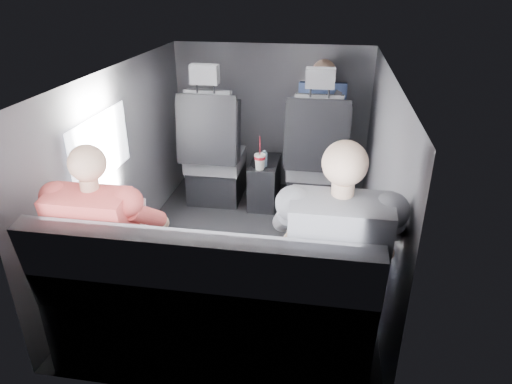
% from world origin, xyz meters
% --- Properties ---
extents(floor, '(2.60, 2.60, 0.00)m').
position_xyz_m(floor, '(0.00, 0.00, 0.00)').
color(floor, black).
rests_on(floor, ground).
extents(ceiling, '(2.60, 2.60, 0.00)m').
position_xyz_m(ceiling, '(0.00, 0.00, 1.35)').
color(ceiling, '#B2B2AD').
rests_on(ceiling, panel_back).
extents(panel_left, '(0.02, 2.60, 1.35)m').
position_xyz_m(panel_left, '(-0.90, 0.00, 0.68)').
color(panel_left, '#56565B').
rests_on(panel_left, floor).
extents(panel_right, '(0.02, 2.60, 1.35)m').
position_xyz_m(panel_right, '(0.90, 0.00, 0.68)').
color(panel_right, '#56565B').
rests_on(panel_right, floor).
extents(panel_front, '(1.80, 0.02, 1.35)m').
position_xyz_m(panel_front, '(0.00, 1.30, 0.68)').
color(panel_front, '#56565B').
rests_on(panel_front, floor).
extents(panel_back, '(1.80, 0.02, 1.35)m').
position_xyz_m(panel_back, '(0.00, -1.30, 0.68)').
color(panel_back, '#56565B').
rests_on(panel_back, floor).
extents(side_window, '(0.02, 0.75, 0.42)m').
position_xyz_m(side_window, '(-0.88, -0.30, 0.90)').
color(side_window, white).
rests_on(side_window, panel_left).
extents(seatbelt, '(0.35, 0.11, 0.59)m').
position_xyz_m(seatbelt, '(0.45, 0.67, 0.80)').
color(seatbelt, black).
rests_on(seatbelt, front_seat_right).
extents(front_seat_left, '(0.52, 0.58, 1.26)m').
position_xyz_m(front_seat_left, '(-0.45, 0.84, 0.40)').
color(front_seat_left, black).
rests_on(front_seat_left, floor).
extents(front_seat_right, '(0.52, 0.58, 1.26)m').
position_xyz_m(front_seat_right, '(0.45, 0.84, 0.40)').
color(front_seat_right, black).
rests_on(front_seat_right, floor).
extents(center_console, '(0.24, 0.48, 0.41)m').
position_xyz_m(center_console, '(0.00, 0.88, 0.20)').
color(center_console, black).
rests_on(center_console, floor).
extents(rear_bench, '(1.60, 0.57, 0.92)m').
position_xyz_m(rear_bench, '(0.00, -1.06, 0.31)').
color(rear_bench, '#5B5C60').
rests_on(rear_bench, floor).
extents(soda_cup, '(0.10, 0.10, 0.29)m').
position_xyz_m(soda_cup, '(-0.02, 0.70, 0.47)').
color(soda_cup, white).
rests_on(soda_cup, center_console).
extents(water_bottle, '(0.05, 0.05, 0.15)m').
position_xyz_m(water_bottle, '(0.01, 0.75, 0.47)').
color(water_bottle, '#A4C5DE').
rests_on(water_bottle, center_console).
extents(laptop_white, '(0.34, 0.32, 0.25)m').
position_xyz_m(laptop_white, '(-0.55, -0.76, 0.64)').
color(laptop_white, white).
rests_on(laptop_white, passenger_rear_left).
extents(laptop_black, '(0.34, 0.34, 0.21)m').
position_xyz_m(laptop_black, '(0.62, -0.76, 0.63)').
color(laptop_black, black).
rests_on(laptop_black, passenger_rear_right).
extents(passenger_rear_left, '(0.49, 0.61, 1.21)m').
position_xyz_m(passenger_rear_left, '(-0.53, -0.97, 0.62)').
color(passenger_rear_left, '#333438').
rests_on(passenger_rear_left, rear_bench).
extents(passenger_rear_right, '(0.54, 0.66, 1.29)m').
position_xyz_m(passenger_rear_right, '(0.61, -0.97, 0.65)').
color(passenger_rear_right, navy).
rests_on(passenger_rear_right, rear_bench).
extents(passenger_front_right, '(0.41, 0.41, 0.83)m').
position_xyz_m(passenger_front_right, '(0.47, 1.10, 0.75)').
color(passenger_front_right, navy).
rests_on(passenger_front_right, front_seat_right).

